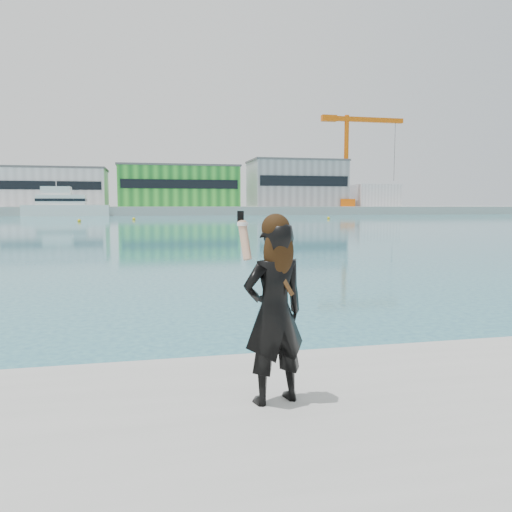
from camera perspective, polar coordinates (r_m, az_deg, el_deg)
The scene contains 13 objects.
ground at distance 4.94m, azimuth -8.45°, elevation -23.84°, with size 500.00×500.00×0.00m, color #195673.
far_quay at distance 134.29m, azimuth -12.30°, elevation 5.12°, with size 320.00×40.00×2.00m, color #9E9E99.
warehouse_white at distance 134.11m, azimuth -21.87°, elevation 7.30°, with size 24.48×15.35×9.50m.
warehouse_green at distance 132.61m, azimuth -8.87°, elevation 7.89°, with size 30.60×16.36×10.50m.
warehouse_grey_right at distance 138.38m, azimuth 4.61°, elevation 8.27°, with size 25.50×15.35×12.50m.
ancillary_shed at distance 144.42m, azimuth 13.27°, elevation 6.73°, with size 12.00×10.00×6.00m, color silver.
dock_crane at distance 137.71m, azimuth 10.74°, elevation 11.03°, with size 23.00×4.00×24.00m.
flagpole_right at distance 127.33m, azimuth -2.27°, elevation 7.71°, with size 1.28×0.16×8.00m.
motor_yacht at distance 117.09m, azimuth -21.07°, elevation 5.44°, with size 18.01×5.17×8.38m.
buoy_near at distance 87.17m, azimuth 8.28°, elevation 4.21°, with size 0.50×0.50×0.50m, color #E2B50B.
buoy_far at distance 76.16m, azimuth -19.55°, elevation 3.70°, with size 0.50×0.50×0.50m, color #E2B50B.
buoy_extra at distance 83.09m, azimuth -13.78°, elevation 4.02°, with size 0.50×0.50×0.50m, color #E2B50B.
woman at distance 4.11m, azimuth 2.10°, elevation -5.87°, with size 0.62×0.48×1.59m.
Camera 1 is at (-0.26, -4.28, 2.44)m, focal length 35.00 mm.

